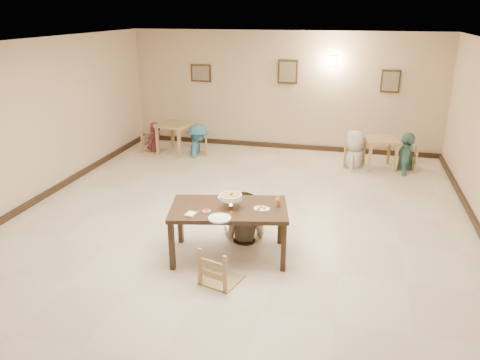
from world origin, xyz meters
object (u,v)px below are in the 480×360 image
(bg_diner_c, at_px, (356,131))
(bg_diner_a, at_px, (153,122))
(chair_far, at_px, (248,208))
(bg_chair_rr, at_px, (407,149))
(bg_chair_ll, at_px, (154,132))
(curry_warmer, at_px, (231,197))
(bg_table_left, at_px, (175,129))
(main_table, at_px, (229,212))
(bg_chair_rl, at_px, (354,146))
(bg_diner_d, at_px, (409,133))
(bg_chair_lr, at_px, (198,136))
(chair_near, at_px, (221,248))
(bg_table_right, at_px, (381,144))
(bg_diner_b, at_px, (198,124))
(main_diner, at_px, (244,192))
(drink_glass, at_px, (278,202))

(bg_diner_c, bearing_deg, bg_diner_a, -83.33)
(chair_far, xyz_separation_m, bg_chair_rr, (2.78, 4.08, 0.02))
(bg_chair_ll, height_order, bg_diner_c, bg_diner_c)
(curry_warmer, bearing_deg, bg_diner_c, 70.57)
(curry_warmer, height_order, bg_table_left, curry_warmer)
(main_table, height_order, bg_chair_rl, bg_chair_rl)
(bg_diner_c, relative_size, bg_diner_d, 0.98)
(bg_chair_ll, xyz_separation_m, bg_chair_rr, (6.19, 0.04, -0.03))
(bg_chair_lr, height_order, bg_diner_d, bg_diner_d)
(chair_near, bearing_deg, bg_chair_rl, -90.16)
(bg_table_left, distance_m, bg_chair_lr, 0.61)
(bg_table_right, bearing_deg, bg_diner_b, 179.63)
(main_table, distance_m, bg_table_left, 5.52)
(bg_diner_c, bearing_deg, main_table, -13.50)
(chair_near, height_order, curry_warmer, curry_warmer)
(bg_table_left, bearing_deg, main_diner, -56.38)
(bg_chair_rl, height_order, bg_chair_rr, bg_chair_rr)
(bg_chair_lr, distance_m, bg_diner_b, 0.30)
(chair_far, bearing_deg, bg_diner_a, 133.00)
(bg_diner_d, bearing_deg, chair_near, 158.91)
(chair_near, distance_m, bg_chair_rr, 6.21)
(main_diner, relative_size, bg_chair_lr, 1.64)
(bg_chair_rr, height_order, bg_diner_d, bg_diner_d)
(bg_chair_ll, height_order, bg_chair_rr, bg_chair_ll)
(bg_diner_a, bearing_deg, main_table, 41.05)
(curry_warmer, relative_size, bg_table_left, 0.38)
(bg_table_left, xyz_separation_m, bg_diner_b, (0.59, 0.04, 0.14))
(main_table, height_order, chair_near, chair_near)
(chair_far, height_order, bg_chair_rr, bg_chair_rr)
(bg_chair_rl, bearing_deg, curry_warmer, 159.85)
(main_diner, distance_m, bg_chair_lr, 4.77)
(drink_glass, bearing_deg, bg_chair_ll, 130.85)
(bg_diner_a, relative_size, bg_diner_b, 1.00)
(drink_glass, distance_m, bg_diner_b, 5.42)
(bg_chair_ll, bearing_deg, drink_glass, -125.52)
(main_diner, xyz_separation_m, bg_diner_a, (-3.37, 4.17, -0.02))
(bg_chair_ll, relative_size, bg_diner_c, 0.61)
(drink_glass, xyz_separation_m, bg_table_right, (1.64, 4.62, -0.29))
(bg_diner_d, bearing_deg, main_diner, 152.12)
(bg_diner_a, bearing_deg, bg_diner_b, 99.58)
(bg_table_right, distance_m, bg_chair_ll, 5.61)
(main_table, distance_m, bg_chair_lr, 5.30)
(curry_warmer, height_order, bg_chair_lr, curry_warmer)
(curry_warmer, distance_m, bg_table_right, 5.36)
(chair_near, xyz_separation_m, bg_diner_d, (2.83, 5.53, 0.37))
(curry_warmer, distance_m, bg_chair_ll, 5.85)
(bg_diner_a, bearing_deg, bg_diner_d, 96.98)
(bg_diner_b, bearing_deg, curry_warmer, -169.04)
(bg_chair_lr, xyz_separation_m, bg_diner_c, (3.85, -0.03, 0.37))
(chair_far, distance_m, main_diner, 0.35)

